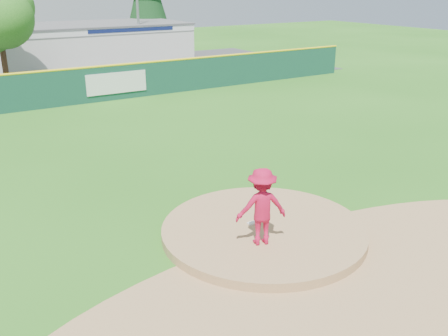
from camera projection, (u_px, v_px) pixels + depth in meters
ground at (263, 235)px, 13.51m from camera, size 120.00×120.00×0.00m
pitchers_mound at (263, 235)px, 13.51m from camera, size 5.50×5.50×0.50m
pitching_rubber at (257, 221)px, 13.65m from camera, size 0.60×0.15×0.04m
infield_dirt_arc at (344, 288)px, 11.13m from camera, size 15.40×15.40×0.01m
parking_lot at (33, 80)px, 34.89m from camera, size 44.00×16.00×0.02m
pitcher at (262, 207)px, 12.25m from camera, size 1.45×1.11×1.98m
pool_building_grp at (92, 44)px, 41.28m from camera, size 15.20×8.20×3.31m
outfield_fence at (68, 86)px, 27.39m from camera, size 40.00×0.14×2.07m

